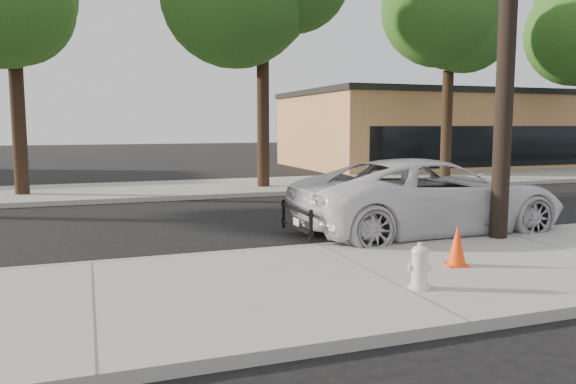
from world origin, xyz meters
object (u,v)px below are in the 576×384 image
object	(u,v)px
utility_pole	(509,0)
traffic_cone	(457,246)
fire_hydrant	(420,268)
police_cruiser	(429,197)

from	to	relation	value
utility_pole	traffic_cone	size ratio (longest dim) A/B	13.80
utility_pole	fire_hydrant	xyz separation A→B (m)	(-3.41, -2.48, -4.26)
fire_hydrant	traffic_cone	size ratio (longest dim) A/B	0.91
police_cruiser	fire_hydrant	world-z (taller)	police_cruiser
utility_pole	traffic_cone	distance (m)	5.01
police_cruiser	fire_hydrant	xyz separation A→B (m)	(-2.73, -3.88, -0.39)
utility_pole	police_cruiser	world-z (taller)	utility_pole
utility_pole	fire_hydrant	world-z (taller)	utility_pole
traffic_cone	utility_pole	bearing A→B (deg)	36.51
utility_pole	traffic_cone	xyz separation A→B (m)	(-2.16, -1.60, -4.23)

